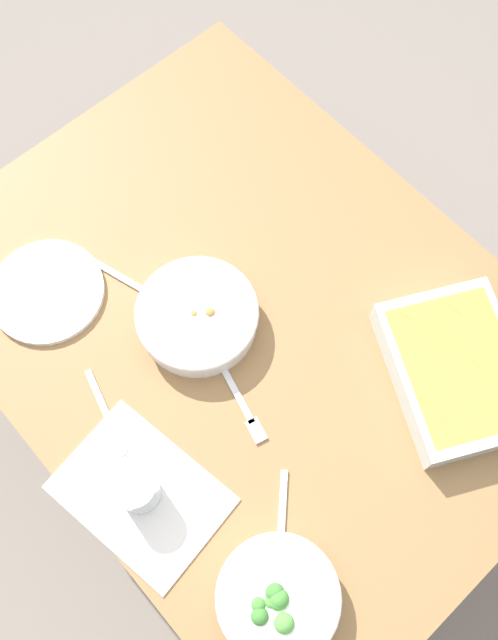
{
  "coord_description": "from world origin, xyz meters",
  "views": [
    {
      "loc": [
        -0.37,
        0.33,
        1.95
      ],
      "look_at": [
        0.0,
        0.0,
        0.74
      ],
      "focal_mm": 38.72,
      "sensor_mm": 36.0,
      "label": 1
    }
  ],
  "objects_px": {
    "fork_on_table": "(243,405)",
    "stew_bowl": "(197,316)",
    "drink_cup": "(138,490)",
    "baking_dish": "(457,370)",
    "spoon_by_stew": "(140,288)",
    "spoon_by_broccoli": "(281,538)",
    "side_plate": "(47,291)",
    "spoon_spare": "(111,425)",
    "broccoli_bowl": "(278,598)"
  },
  "relations": [
    {
      "from": "baking_dish",
      "to": "side_plate",
      "type": "relative_size",
      "value": 1.67
    },
    {
      "from": "stew_bowl",
      "to": "baking_dish",
      "type": "relative_size",
      "value": 0.62
    },
    {
      "from": "broccoli_bowl",
      "to": "spoon_spare",
      "type": "distance_m",
      "value": 0.41
    },
    {
      "from": "broccoli_bowl",
      "to": "spoon_by_broccoli",
      "type": "relative_size",
      "value": 1.43
    },
    {
      "from": "side_plate",
      "to": "spoon_by_stew",
      "type": "relative_size",
      "value": 1.27
    },
    {
      "from": "stew_bowl",
      "to": "spoon_spare",
      "type": "bearing_deg",
      "value": 100.75
    },
    {
      "from": "drink_cup",
      "to": "fork_on_table",
      "type": "distance_m",
      "value": 0.24
    },
    {
      "from": "broccoli_bowl",
      "to": "side_plate",
      "type": "distance_m",
      "value": 0.7
    },
    {
      "from": "stew_bowl",
      "to": "spoon_by_stew",
      "type": "height_order",
      "value": "stew_bowl"
    },
    {
      "from": "broccoli_bowl",
      "to": "fork_on_table",
      "type": "distance_m",
      "value": 0.33
    },
    {
      "from": "spoon_by_broccoli",
      "to": "fork_on_table",
      "type": "bearing_deg",
      "value": -26.37
    },
    {
      "from": "broccoli_bowl",
      "to": "baking_dish",
      "type": "height_order",
      "value": "broccoli_bowl"
    },
    {
      "from": "drink_cup",
      "to": "side_plate",
      "type": "bearing_deg",
      "value": -13.98
    },
    {
      "from": "broccoli_bowl",
      "to": "spoon_by_stew",
      "type": "height_order",
      "value": "broccoli_bowl"
    },
    {
      "from": "drink_cup",
      "to": "side_plate",
      "type": "distance_m",
      "value": 0.43
    },
    {
      "from": "spoon_by_broccoli",
      "to": "spoon_spare",
      "type": "xyz_separation_m",
      "value": [
        0.34,
        0.09,
        0.0
      ]
    },
    {
      "from": "side_plate",
      "to": "fork_on_table",
      "type": "relative_size",
      "value": 1.25
    },
    {
      "from": "drink_cup",
      "to": "fork_on_table",
      "type": "relative_size",
      "value": 0.48
    },
    {
      "from": "spoon_by_stew",
      "to": "spoon_spare",
      "type": "bearing_deg",
      "value": 130.52
    },
    {
      "from": "drink_cup",
      "to": "fork_on_table",
      "type": "xyz_separation_m",
      "value": [
        -0.0,
        -0.23,
        -0.04
      ]
    },
    {
      "from": "stew_bowl",
      "to": "spoon_by_broccoli",
      "type": "height_order",
      "value": "stew_bowl"
    },
    {
      "from": "fork_on_table",
      "to": "spoon_spare",
      "type": "bearing_deg",
      "value": 56.67
    },
    {
      "from": "side_plate",
      "to": "spoon_by_stew",
      "type": "xyz_separation_m",
      "value": [
        -0.11,
        -0.14,
        -0.0
      ]
    },
    {
      "from": "side_plate",
      "to": "spoon_spare",
      "type": "distance_m",
      "value": 0.3
    },
    {
      "from": "broccoli_bowl",
      "to": "baking_dish",
      "type": "distance_m",
      "value": 0.5
    },
    {
      "from": "spoon_by_broccoli",
      "to": "side_plate",
      "type": "bearing_deg",
      "value": 2.17
    },
    {
      "from": "spoon_spare",
      "to": "fork_on_table",
      "type": "height_order",
      "value": "spoon_spare"
    },
    {
      "from": "stew_bowl",
      "to": "drink_cup",
      "type": "distance_m",
      "value": 0.33
    },
    {
      "from": "spoon_by_stew",
      "to": "spoon_by_broccoli",
      "type": "xyz_separation_m",
      "value": [
        -0.52,
        0.11,
        0.0
      ]
    },
    {
      "from": "stew_bowl",
      "to": "fork_on_table",
      "type": "bearing_deg",
      "value": 165.43
    },
    {
      "from": "fork_on_table",
      "to": "stew_bowl",
      "type": "bearing_deg",
      "value": -14.57
    },
    {
      "from": "drink_cup",
      "to": "spoon_by_broccoli",
      "type": "height_order",
      "value": "drink_cup"
    },
    {
      "from": "spoon_by_stew",
      "to": "drink_cup",
      "type": "bearing_deg",
      "value": 141.64
    },
    {
      "from": "drink_cup",
      "to": "baking_dish",
      "type": "bearing_deg",
      "value": -111.24
    },
    {
      "from": "spoon_by_stew",
      "to": "spoon_spare",
      "type": "relative_size",
      "value": 1.0
    },
    {
      "from": "spoon_by_stew",
      "to": "fork_on_table",
      "type": "height_order",
      "value": "spoon_by_stew"
    },
    {
      "from": "stew_bowl",
      "to": "spoon_by_broccoli",
      "type": "xyz_separation_m",
      "value": [
        -0.39,
        0.15,
        -0.03
      ]
    },
    {
      "from": "broccoli_bowl",
      "to": "spoon_spare",
      "type": "relative_size",
      "value": 1.15
    },
    {
      "from": "spoon_spare",
      "to": "fork_on_table",
      "type": "bearing_deg",
      "value": -123.33
    },
    {
      "from": "baking_dish",
      "to": "broccoli_bowl",
      "type": "bearing_deg",
      "value": 97.23
    },
    {
      "from": "stew_bowl",
      "to": "side_plate",
      "type": "height_order",
      "value": "stew_bowl"
    },
    {
      "from": "baking_dish",
      "to": "fork_on_table",
      "type": "relative_size",
      "value": 2.09
    },
    {
      "from": "side_plate",
      "to": "spoon_by_broccoli",
      "type": "height_order",
      "value": "side_plate"
    },
    {
      "from": "drink_cup",
      "to": "side_plate",
      "type": "xyz_separation_m",
      "value": [
        0.42,
        -0.1,
        -0.03
      ]
    },
    {
      "from": "side_plate",
      "to": "baking_dish",
      "type": "bearing_deg",
      "value": -144.46
    },
    {
      "from": "side_plate",
      "to": "fork_on_table",
      "type": "xyz_separation_m",
      "value": [
        -0.42,
        -0.13,
        -0.0
      ]
    },
    {
      "from": "stew_bowl",
      "to": "spoon_spare",
      "type": "relative_size",
      "value": 1.32
    },
    {
      "from": "drink_cup",
      "to": "spoon_by_stew",
      "type": "xyz_separation_m",
      "value": [
        0.3,
        -0.24,
        -0.03
      ]
    },
    {
      "from": "broccoli_bowl",
      "to": "spoon_by_stew",
      "type": "relative_size",
      "value": 1.16
    },
    {
      "from": "baking_dish",
      "to": "spoon_spare",
      "type": "height_order",
      "value": "baking_dish"
    }
  ]
}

